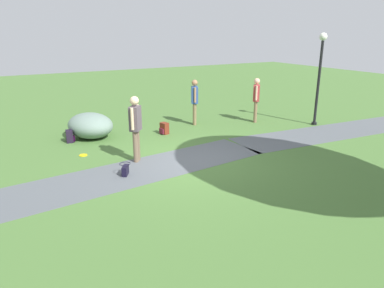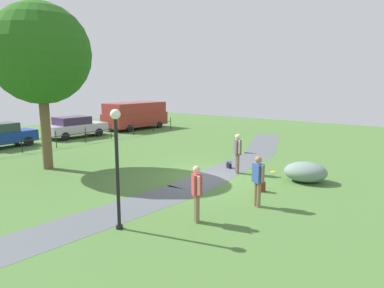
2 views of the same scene
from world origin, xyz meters
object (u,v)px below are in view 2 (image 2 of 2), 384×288
parked_compact_green (75,127)px  delivery_van (135,114)px  lamp_post (117,156)px  handbag_on_grass (229,165)px  backpack_by_boulder (306,173)px  passerby_on_path (197,190)px  woman_with_handbag (238,150)px  large_shade_tree (40,54)px  parked_hatchback_blue (2,135)px  man_near_boulder (258,178)px  spare_backpack_on_lawn (261,187)px  frisbee_on_grass (273,172)px  lawn_boulder (306,172)px

parked_compact_green → delivery_van: size_ratio=0.80×
lamp_post → handbag_on_grass: size_ratio=9.03×
backpack_by_boulder → delivery_van: 18.86m
passerby_on_path → handbag_on_grass: size_ratio=4.58×
woman_with_handbag → delivery_van: bearing=61.8°
large_shade_tree → parked_hatchback_blue: size_ratio=1.94×
passerby_on_path → large_shade_tree: bearing=84.1°
backpack_by_boulder → parked_hatchback_blue: size_ratio=0.10×
man_near_boulder → handbag_on_grass: bearing=41.5°
lamp_post → passerby_on_path: size_ratio=1.97×
handbag_on_grass → parked_hatchback_blue: (-4.01, 14.10, 0.66)m
woman_with_handbag → passerby_on_path: (-5.67, -1.93, -0.07)m
man_near_boulder → woman_with_handbag: bearing=38.9°
parked_hatchback_blue → parked_compact_green: same height
backpack_by_boulder → parked_compact_green: size_ratio=0.09×
woman_with_handbag → parked_compact_green: bearing=82.9°
passerby_on_path → parked_hatchback_blue: (2.28, 16.83, -0.19)m
man_near_boulder → handbag_on_grass: 5.42m
parked_compact_green → woman_with_handbag: bearing=-97.1°
spare_backpack_on_lawn → frisbee_on_grass: spare_backpack_on_lawn is taller
large_shade_tree → backpack_by_boulder: (5.93, -10.36, -5.12)m
woman_with_handbag → handbag_on_grass: 1.37m
passerby_on_path → frisbee_on_grass: size_ratio=7.31×
lamp_post → man_near_boulder: (4.00, -2.26, -1.10)m
spare_backpack_on_lawn → woman_with_handbag: bearing=49.3°
man_near_boulder → spare_backpack_on_lawn: 1.87m
woman_with_handbag → parked_hatchback_blue: bearing=102.8°
lawn_boulder → delivery_van: delivery_van is taller
man_near_boulder → frisbee_on_grass: size_ratio=7.30×
handbag_on_grass → large_shade_tree: bearing=127.8°
lamp_post → handbag_on_grass: lamp_post is taller
lamp_post → passerby_on_path: (1.71, -1.45, -1.10)m
parked_hatchback_blue → delivery_van: delivery_van is taller
woman_with_handbag → backpack_by_boulder: (1.26, -2.71, -0.87)m
passerby_on_path → backpack_by_boulder: passerby_on_path is taller
lamp_post → woman_with_handbag: lamp_post is taller
delivery_van → man_near_boulder: bearing=-122.8°
frisbee_on_grass → handbag_on_grass: bearing=106.1°
handbag_on_grass → frisbee_on_grass: (0.58, -2.00, -0.13)m
parked_compact_green → delivery_van: bearing=-0.2°
large_shade_tree → delivery_van: large_shade_tree is taller
man_near_boulder → parked_compact_green: man_near_boulder is taller
handbag_on_grass → delivery_van: (7.35, 14.07, 1.13)m
woman_with_handbag → backpack_by_boulder: size_ratio=4.52×
backpack_by_boulder → parked_compact_green: bearing=88.0°
handbag_on_grass → woman_with_handbag: bearing=-127.5°
woman_with_handbag → lamp_post: bearing=-176.3°
lamp_post → frisbee_on_grass: (8.58, -0.72, -2.09)m
man_near_boulder → spare_backpack_on_lawn: size_ratio=4.27×
man_near_boulder → passerby_on_path: passerby_on_path is taller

